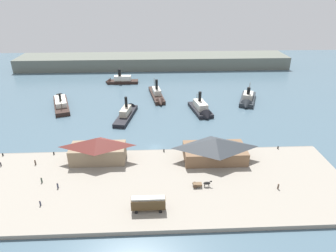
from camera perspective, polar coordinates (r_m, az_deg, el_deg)
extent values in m
plane|color=#476070|center=(104.26, -2.51, -4.17)|extent=(320.00, 320.00, 0.00)
cube|color=gray|center=(85.60, -2.40, -11.25)|extent=(110.00, 36.00, 1.20)
cube|color=slate|center=(100.91, -2.50, -4.95)|extent=(110.00, 0.80, 1.00)
cube|color=#847056|center=(96.02, -13.36, -5.16)|extent=(17.10, 7.89, 5.23)
pyramid|color=maroon|center=(94.03, -13.61, -3.04)|extent=(17.44, 8.29, 2.87)
cube|color=brown|center=(95.56, 8.99, -5.23)|extent=(19.53, 10.37, 4.27)
pyramid|color=#33383D|center=(93.69, 9.15, -3.26)|extent=(19.92, 10.89, 3.25)
cube|color=#4C381E|center=(75.23, -3.83, -14.70)|extent=(8.47, 2.23, 2.62)
cube|color=beige|center=(74.23, -3.87, -13.78)|extent=(8.13, 1.56, 0.50)
cylinder|color=black|center=(77.20, -1.50, -15.10)|extent=(0.90, 0.18, 0.90)
cylinder|color=black|center=(75.53, -1.46, -16.22)|extent=(0.90, 0.18, 0.90)
cylinder|color=black|center=(77.37, -6.05, -15.16)|extent=(0.90, 0.18, 0.90)
cylinder|color=black|center=(75.71, -6.14, -16.28)|extent=(0.90, 0.18, 0.90)
cube|color=brown|center=(83.65, 5.73, -11.15)|extent=(2.44, 1.37, 0.50)
cylinder|color=#4C3828|center=(84.24, 5.15, -11.03)|extent=(1.20, 0.10, 1.20)
cylinder|color=#4C3828|center=(83.16, 5.27, -11.59)|extent=(1.20, 0.10, 1.20)
ellipsoid|color=black|center=(83.89, 7.54, -10.92)|extent=(2.00, 0.70, 0.90)
ellipsoid|color=black|center=(83.75, 8.32, -10.58)|extent=(0.70, 0.32, 0.44)
cylinder|color=black|center=(84.51, 7.90, -11.14)|extent=(0.16, 0.16, 1.00)
cylinder|color=black|center=(84.20, 7.95, -11.31)|extent=(0.16, 0.16, 1.00)
cylinder|color=black|center=(84.31, 7.08, -11.19)|extent=(0.16, 0.16, 1.00)
cylinder|color=black|center=(84.00, 7.13, -11.35)|extent=(0.16, 0.16, 1.00)
cylinder|color=#4C3D33|center=(87.95, 20.56, -10.93)|extent=(0.44, 0.44, 1.51)
sphere|color=#CCA889|center=(87.44, 20.65, -10.46)|extent=(0.28, 0.28, 0.28)
cylinder|color=#232328|center=(105.37, -29.66, -6.45)|extent=(0.37, 0.37, 1.27)
sphere|color=#CCA889|center=(105.01, -29.75, -6.11)|extent=(0.23, 0.23, 0.23)
cylinder|color=#33384C|center=(84.02, -23.51, -13.55)|extent=(0.39, 0.39, 1.33)
sphere|color=#CCA889|center=(83.55, -23.60, -13.13)|extent=(0.24, 0.24, 0.24)
cylinder|color=#33384C|center=(88.30, -20.59, -10.78)|extent=(0.44, 0.44, 1.49)
sphere|color=#CCA889|center=(87.79, -20.68, -10.31)|extent=(0.27, 0.27, 0.27)
cylinder|color=#3D4C42|center=(92.20, -23.28, -9.62)|extent=(0.42, 0.42, 1.45)
sphere|color=#CCA889|center=(91.73, -23.37, -9.18)|extent=(0.27, 0.27, 0.27)
cylinder|color=#4C3D33|center=(101.26, -24.32, -6.45)|extent=(0.44, 0.44, 1.50)
sphere|color=#CCA889|center=(100.82, -24.41, -6.02)|extent=(0.27, 0.27, 0.27)
cylinder|color=black|center=(107.64, 20.53, -3.92)|extent=(0.44, 0.44, 0.90)
cylinder|color=black|center=(111.08, -29.36, -4.84)|extent=(0.44, 0.44, 0.90)
cylinder|color=black|center=(104.70, -21.25, -4.93)|extent=(0.44, 0.44, 0.90)
cylinder|color=black|center=(99.15, -0.80, -4.76)|extent=(0.44, 0.44, 0.90)
cube|color=black|center=(150.34, -2.23, 5.99)|extent=(8.45, 23.92, 1.78)
cone|color=black|center=(139.54, -1.45, 4.37)|extent=(5.06, 4.85, 4.47)
cube|color=beige|center=(149.60, -2.25, 6.78)|extent=(4.68, 8.76, 2.63)
cylinder|color=black|center=(147.80, -2.23, 8.06)|extent=(1.32, 1.32, 4.82)
cylinder|color=brown|center=(155.65, -2.68, 8.21)|extent=(0.24, 0.24, 6.02)
cube|color=#23282D|center=(149.51, 15.16, 5.00)|extent=(12.77, 19.93, 1.97)
cone|color=#23282D|center=(140.69, 14.84, 3.70)|extent=(6.60, 5.25, 5.76)
cube|color=beige|center=(148.79, 15.25, 5.77)|extent=(6.83, 8.83, 2.33)
cylinder|color=black|center=(146.65, 15.34, 6.61)|extent=(1.58, 1.58, 3.19)
cylinder|color=brown|center=(153.58, 15.50, 7.07)|extent=(0.24, 0.24, 5.89)
cube|color=black|center=(133.48, 6.25, 3.15)|extent=(9.66, 18.12, 1.66)
cone|color=black|center=(126.10, 7.51, 1.66)|extent=(6.43, 4.13, 5.96)
cube|color=silver|center=(132.61, 6.30, 4.07)|extent=(5.76, 9.72, 2.95)
cylinder|color=black|center=(132.50, 6.19, 5.72)|extent=(1.38, 1.38, 4.24)
cylinder|color=brown|center=(136.79, 5.62, 5.24)|extent=(0.24, 0.24, 4.89)
cube|color=black|center=(173.66, -8.72, 8.46)|extent=(17.36, 5.25, 1.59)
cone|color=black|center=(174.82, -11.58, 8.34)|extent=(3.14, 4.69, 4.68)
cube|color=silver|center=(173.02, -8.77, 9.15)|extent=(9.49, 3.39, 2.80)
cylinder|color=black|center=(172.29, -9.38, 10.18)|extent=(1.73, 1.73, 3.81)
cube|color=black|center=(127.90, -8.15, 1.97)|extent=(9.20, 22.20, 1.62)
cone|color=black|center=(137.44, -6.93, 3.79)|extent=(5.28, 4.71, 4.62)
cube|color=#B2A893|center=(127.03, -8.22, 2.88)|extent=(4.67, 8.93, 2.81)
cylinder|color=black|center=(127.09, -8.12, 4.66)|extent=(1.21, 1.21, 4.39)
cube|color=black|center=(146.04, -19.95, 3.78)|extent=(13.29, 24.25, 1.84)
cone|color=black|center=(157.12, -20.21, 5.28)|extent=(6.49, 5.76, 5.42)
cube|color=silver|center=(145.33, -20.07, 4.52)|extent=(8.51, 13.50, 2.21)
cylinder|color=black|center=(142.35, -20.19, 5.26)|extent=(1.01, 1.01, 3.35)
cylinder|color=brown|center=(138.13, -20.01, 4.16)|extent=(0.24, 0.24, 5.49)
cube|color=#60665B|center=(205.89, -2.77, 12.42)|extent=(180.00, 24.00, 8.00)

